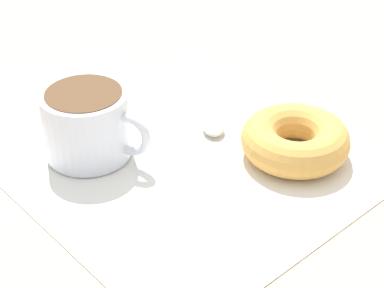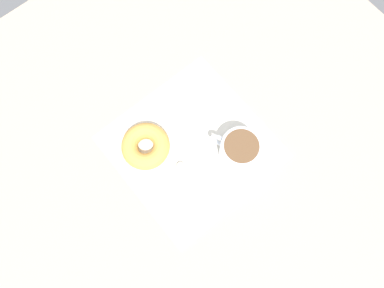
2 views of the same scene
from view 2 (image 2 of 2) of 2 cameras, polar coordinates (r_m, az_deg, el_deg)
ground_plane at (r=87.73cm, az=1.32°, el=-1.04°), size 120.00×120.00×2.00cm
napkin at (r=86.78cm, az=0.00°, el=-0.40°), size 33.32×33.32×0.30cm
coffee_cup at (r=83.24cm, az=7.19°, el=-0.87°), size 8.84×11.21×7.12cm
donut at (r=85.35cm, az=-7.09°, el=-0.33°), size 11.12×11.12×3.77cm
spoon at (r=84.62cm, az=-1.66°, el=-4.90°), size 8.46×11.17×0.90cm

